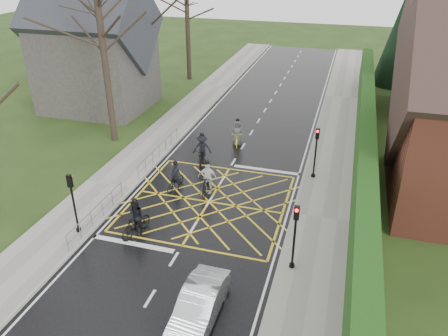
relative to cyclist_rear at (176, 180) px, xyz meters
The scene contains 21 objects.
ground 2.48m from the cyclist_rear, 20.70° to the right, with size 120.00×120.00×0.00m, color #1E3010.
road 2.47m from the cyclist_rear, 20.70° to the right, with size 9.00×80.00×0.01m, color black.
sidewalk_right 8.31m from the cyclist_rear, ahead, with size 3.00×80.00×0.15m, color gray.
sidewalk_left 3.87m from the cyclist_rear, 167.17° to the right, with size 3.00×80.00×0.15m, color gray.
stone_wall 11.25m from the cyclist_rear, 27.22° to the left, with size 0.50×38.00×0.70m, color slate.
hedge 11.36m from the cyclist_rear, 27.22° to the left, with size 0.90×38.00×2.80m, color black.
conifer 28.66m from the cyclist_rear, 62.65° to the left, with size 4.60×4.60×10.00m.
church 16.45m from the cyclist_rear, 135.34° to the left, with size 8.80×7.80×11.00m.
tree_near 11.23m from the cyclist_rear, 142.64° to the left, with size 9.24×9.24×11.44m.
tree_far 23.26m from the cyclist_rear, 108.42° to the left, with size 8.40×8.40×10.40m.
railing_south 4.97m from the cyclist_rear, 118.81° to the right, with size 0.05×5.04×1.03m.
railing_north 3.96m from the cyclist_rear, 127.25° to the left, with size 0.05×6.04×1.03m.
traffic_light_ne 8.16m from the cyclist_rear, 24.44° to the left, with size 0.24×0.31×3.21m.
traffic_light_se 8.99m from the cyclist_rear, 34.51° to the right, with size 0.24×0.31×3.21m.
traffic_light_sw 6.16m from the cyclist_rear, 118.00° to the right, with size 0.24×0.31×3.21m.
cyclist_rear is the anchor object (origin of this frame).
cyclist_back 4.58m from the cyclist_rear, 91.94° to the right, with size 1.05×2.03×1.95m.
cyclist_mid 3.61m from the cyclist_rear, 84.43° to the left, with size 1.31×2.17×2.01m.
cyclist_front 1.87m from the cyclist_rear, ahead, with size 1.10×2.02×2.00m.
cyclist_lead 7.08m from the cyclist_rear, 75.38° to the left, with size 1.12×2.06×1.90m.
car 9.82m from the cyclist_rear, 62.97° to the right, with size 1.35×3.88×1.28m, color silver.
Camera 1 is at (6.43, -19.01, 12.51)m, focal length 35.00 mm.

